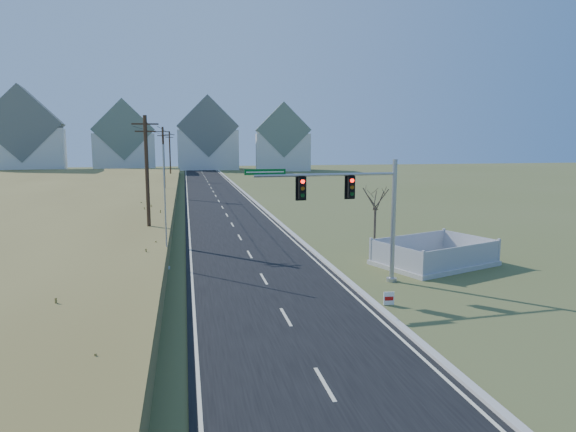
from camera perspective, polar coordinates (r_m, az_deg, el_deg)
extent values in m
plane|color=brown|center=(23.42, -1.20, -9.69)|extent=(260.00, 260.00, 0.00)
cube|color=black|center=(72.39, -8.22, 2.53)|extent=(8.00, 180.00, 0.06)
cube|color=#B2AFA8|center=(72.73, -4.95, 2.66)|extent=(0.30, 180.00, 0.18)
cube|color=olive|center=(65.43, -29.19, 1.49)|extent=(38.00, 110.00, 1.30)
cylinder|color=#422D1E|center=(37.11, -15.36, 3.80)|extent=(0.26, 0.26, 9.00)
cube|color=#422D1E|center=(37.03, -15.60, 9.82)|extent=(1.80, 0.10, 0.10)
cube|color=#422D1E|center=(37.02, -15.57, 9.05)|extent=(1.40, 0.10, 0.10)
cylinder|color=#422D1E|center=(67.03, -13.64, 5.76)|extent=(0.26, 0.26, 9.00)
cube|color=#422D1E|center=(66.98, -13.75, 9.09)|extent=(1.80, 0.10, 0.10)
cube|color=#422D1E|center=(66.98, -13.74, 8.66)|extent=(1.40, 0.10, 0.10)
cylinder|color=#422D1E|center=(97.00, -12.98, 6.50)|extent=(0.26, 0.26, 9.00)
cube|color=#422D1E|center=(96.96, -13.05, 8.81)|extent=(1.80, 0.10, 0.10)
cube|color=#422D1E|center=(96.96, -13.04, 8.51)|extent=(1.40, 0.10, 0.10)
cube|color=silver|center=(126.62, -27.17, 6.41)|extent=(17.38, 13.12, 10.00)
cube|color=slate|center=(126.65, -27.34, 9.07)|extent=(17.69, 13.38, 16.29)
cube|color=silver|center=(130.71, -17.68, 6.74)|extent=(14.66, 10.95, 9.00)
cube|color=slate|center=(130.71, -17.78, 9.11)|extent=(14.93, 11.17, 14.26)
cube|color=silver|center=(134.07, -8.91, 7.28)|extent=(15.00, 10.00, 10.00)
cube|color=slate|center=(134.10, -8.97, 9.80)|extent=(15.27, 10.20, 15.27)
cube|color=silver|center=(128.20, -0.62, 7.11)|extent=(13.87, 10.31, 9.00)
cube|color=slate|center=(128.20, -0.62, 9.52)|extent=(14.12, 10.51, 13.24)
cylinder|color=#9EA0A5|center=(27.46, 11.43, -6.94)|extent=(0.54, 0.54, 0.18)
cylinder|color=#9EA0A5|center=(26.83, 11.62, -0.58)|extent=(0.24, 0.24, 6.34)
cylinder|color=#9EA0A5|center=(25.18, 4.34, 4.60)|extent=(7.24, 0.54, 0.14)
cube|color=black|center=(25.66, 7.01, 3.23)|extent=(0.35, 0.30, 1.05)
cube|color=black|center=(24.84, 1.55, 3.12)|extent=(0.35, 0.30, 1.05)
cube|color=#055C1D|center=(24.35, -2.56, 4.91)|extent=(1.99, 0.15, 0.27)
cube|color=#B7B5AD|center=(31.62, 15.90, -5.00)|extent=(7.65, 6.42, 0.25)
cube|color=#A4A4A9|center=(30.15, 18.86, -4.33)|extent=(5.85, 2.23, 1.24)
cube|color=#A4A4A9|center=(32.86, 13.29, -3.08)|extent=(5.85, 2.23, 1.24)
cube|color=#A4A4A9|center=(29.29, 11.84, -4.42)|extent=(1.51, 3.91, 1.24)
cube|color=#A4A4A9|center=(33.79, 19.52, -3.03)|extent=(1.51, 3.91, 1.24)
cube|color=white|center=(23.51, 11.15, -8.97)|extent=(0.48, 0.10, 0.59)
cube|color=#B70D0C|center=(23.49, 11.17, -8.99)|extent=(0.38, 0.06, 0.17)
cylinder|color=#B7B5AD|center=(30.22, -13.27, -5.62)|extent=(0.32, 0.32, 0.14)
cylinder|color=#9EA0A5|center=(29.59, -13.49, 0.89)|extent=(0.09, 0.09, 7.06)
cylinder|color=#4C3F33|center=(32.55, 9.60, -1.85)|extent=(0.14, 0.14, 3.11)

